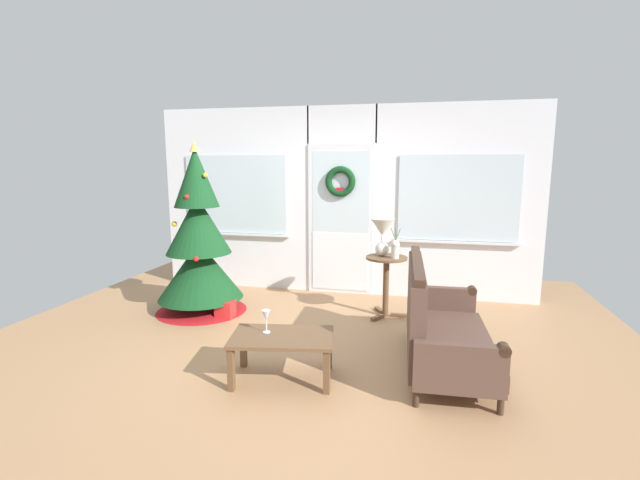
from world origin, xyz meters
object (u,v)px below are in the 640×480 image
object	(u,v)px
side_table	(386,274)
flower_vase	(395,248)
wine_glass	(266,316)
coffee_table	(282,342)
settee_sofa	(437,325)
table_lamp	(382,232)
christmas_tree	(199,248)
gift_box	(225,309)

from	to	relation	value
side_table	flower_vase	size ratio (longest dim) A/B	2.06
side_table	wine_glass	xyz separation A→B (m)	(-0.86, -1.74, 0.02)
coffee_table	wine_glass	bearing A→B (deg)	166.44
settee_sofa	table_lamp	size ratio (longest dim) A/B	3.70
side_table	coffee_table	world-z (taller)	side_table
christmas_tree	flower_vase	world-z (taller)	christmas_tree
christmas_tree	wine_glass	bearing A→B (deg)	-46.72
side_table	gift_box	xyz separation A→B (m)	(-1.83, -0.47, -0.41)
table_lamp	gift_box	world-z (taller)	table_lamp
side_table	table_lamp	xyz separation A→B (m)	(-0.06, 0.04, 0.49)
settee_sofa	gift_box	distance (m)	2.51
christmas_tree	settee_sofa	xyz separation A→B (m)	(2.77, -0.93, -0.41)
settee_sofa	coffee_table	world-z (taller)	settee_sofa
christmas_tree	coffee_table	size ratio (longest dim) A/B	2.23
coffee_table	gift_box	size ratio (longest dim) A/B	4.54
side_table	table_lamp	bearing A→B (deg)	146.31
flower_vase	wine_glass	size ratio (longest dim) A/B	1.79
table_lamp	gift_box	size ratio (longest dim) A/B	2.18
settee_sofa	flower_vase	world-z (taller)	flower_vase
table_lamp	flower_vase	world-z (taller)	table_lamp
christmas_tree	coffee_table	bearing A→B (deg)	-44.47
wine_glass	gift_box	bearing A→B (deg)	127.27
coffee_table	table_lamp	bearing A→B (deg)	70.26
christmas_tree	wine_glass	size ratio (longest dim) A/B	10.48
side_table	flower_vase	distance (m)	0.35
table_lamp	wine_glass	size ratio (longest dim) A/B	2.26
christmas_tree	flower_vase	xyz separation A→B (m)	(2.32, 0.24, 0.05)
flower_vase	wine_glass	xyz separation A→B (m)	(-0.96, -1.68, -0.31)
flower_vase	coffee_table	world-z (taller)	flower_vase
wine_glass	coffee_table	bearing A→B (deg)	-13.56
christmas_tree	coffee_table	xyz separation A→B (m)	(1.51, -1.48, -0.46)
side_table	table_lamp	size ratio (longest dim) A/B	1.64
christmas_tree	wine_glass	distance (m)	2.01
gift_box	flower_vase	bearing A→B (deg)	11.99
table_lamp	coffee_table	size ratio (longest dim) A/B	0.48
table_lamp	coffee_table	world-z (taller)	table_lamp
side_table	gift_box	size ratio (longest dim) A/B	3.57
side_table	coffee_table	bearing A→B (deg)	-111.83
gift_box	settee_sofa	bearing A→B (deg)	-17.56
coffee_table	side_table	bearing A→B (deg)	68.17
flower_vase	coffee_table	bearing A→B (deg)	-115.30
flower_vase	wine_glass	distance (m)	1.96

